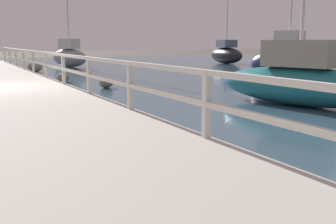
# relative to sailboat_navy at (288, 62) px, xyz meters

# --- Properties ---
(railing) EXTENTS (0.10, 32.50, 0.95)m
(railing) POSITION_rel_sailboat_navy_xyz_m (-9.07, 0.64, 0.15)
(railing) COLOR silver
(railing) RESTS_ON dock_walkway
(boulder_downstream) EXTENTS (0.51, 0.46, 0.39)m
(boulder_downstream) POSITION_rel_sailboat_navy_xyz_m (-7.27, 1.76, -0.65)
(boulder_downstream) COLOR slate
(boulder_downstream) RESTS_ON ground
(boulder_water_edge) EXTENTS (0.53, 0.48, 0.40)m
(boulder_water_edge) POSITION_rel_sailboat_navy_xyz_m (-8.14, 4.58, -0.64)
(boulder_water_edge) COLOR gray
(boulder_water_edge) RESTS_ON ground
(boulder_upstream) EXTENTS (0.80, 0.72, 0.60)m
(boulder_upstream) POSITION_rel_sailboat_navy_xyz_m (-8.18, 10.81, -0.55)
(boulder_upstream) COLOR gray
(boulder_upstream) RESTS_ON ground
(sailboat_navy) EXTENTS (2.50, 3.55, 7.51)m
(sailboat_navy) POSITION_rel_sailboat_navy_xyz_m (0.00, 0.00, 0.00)
(sailboat_navy) COLOR #192347
(sailboat_navy) RESTS_ON water_surface
(sailboat_black) EXTENTS (2.16, 4.41, 6.85)m
(sailboat_black) POSITION_rel_sailboat_navy_xyz_m (6.41, 12.79, -0.11)
(sailboat_black) COLOR black
(sailboat_black) RESTS_ON water_surface
(sailboat_gray) EXTENTS (2.27, 3.35, 7.26)m
(sailboat_gray) POSITION_rel_sailboat_navy_xyz_m (-5.33, 14.32, -0.07)
(sailboat_gray) COLOR gray
(sailboat_gray) RESTS_ON water_surface
(sailboat_teal) EXTENTS (2.56, 5.03, 6.04)m
(sailboat_teal) POSITION_rel_sailboat_navy_xyz_m (-4.16, -4.51, -0.18)
(sailboat_teal) COLOR #1E707A
(sailboat_teal) RESTS_ON water_surface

